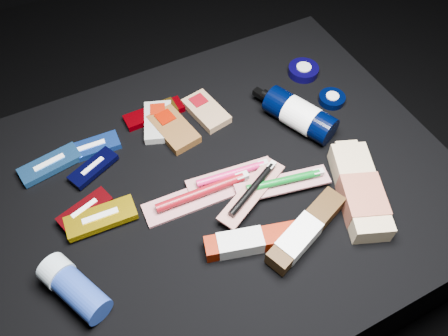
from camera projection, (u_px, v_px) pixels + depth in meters
name	position (u px, v px, depth m)	size (l,w,h in m)	color
ground	(221.00, 258.00, 1.25)	(3.00, 3.00, 0.00)	black
cloth_table	(220.00, 224.00, 1.09)	(0.98, 0.78, 0.40)	black
luna_bar_0	(91.00, 148.00, 0.97)	(0.13, 0.05, 0.02)	blue
luna_bar_1	(50.00, 164.00, 0.94)	(0.14, 0.07, 0.02)	#2764AE
luna_bar_2	(93.00, 168.00, 0.93)	(0.12, 0.08, 0.01)	#060631
luna_bar_3	(101.00, 218.00, 0.85)	(0.14, 0.06, 0.02)	gold
luna_bar_4	(85.00, 210.00, 0.86)	(0.12, 0.07, 0.01)	#6A070D
clif_bar_0	(172.00, 128.00, 1.00)	(0.09, 0.14, 0.02)	brown
clif_bar_1	(158.00, 120.00, 1.01)	(0.10, 0.13, 0.02)	#A2A39C
clif_bar_2	(205.00, 110.00, 1.03)	(0.08, 0.13, 0.02)	#9E7B56
power_bar	(157.00, 112.00, 1.03)	(0.14, 0.05, 0.02)	#890008
lotion_bottle	(300.00, 115.00, 0.99)	(0.13, 0.21, 0.07)	black
cream_tin_upper	(303.00, 70.00, 1.11)	(0.08, 0.08, 0.02)	black
cream_tin_lower	(332.00, 99.00, 1.05)	(0.06, 0.06, 0.02)	black
bodywash_bottle	(360.00, 192.00, 0.88)	(0.15, 0.23, 0.05)	#D0B589
deodorant_stick	(74.00, 288.00, 0.76)	(0.11, 0.15, 0.06)	navy
toothbrush_pack_0	(202.00, 194.00, 0.89)	(0.24, 0.07, 0.03)	beige
toothbrush_pack_1	(232.00, 175.00, 0.91)	(0.19, 0.07, 0.02)	#B7AEAC
toothbrush_pack_2	(284.00, 182.00, 0.89)	(0.20, 0.09, 0.02)	beige
toothbrush_pack_3	(253.00, 190.00, 0.88)	(0.18, 0.12, 0.02)	#B7B1AB
toothpaste_carton_red	(248.00, 242.00, 0.82)	(0.19, 0.09, 0.04)	#731200
toothpaste_carton_green	(304.00, 233.00, 0.82)	(0.20, 0.11, 0.04)	#35200B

